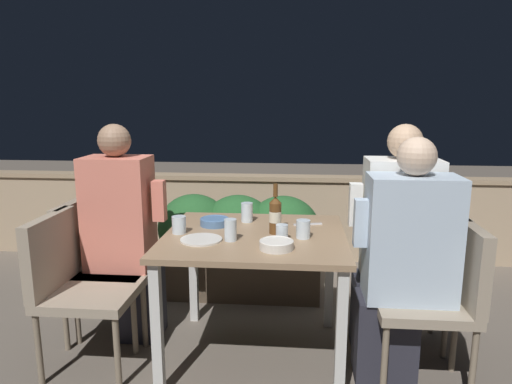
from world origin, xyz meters
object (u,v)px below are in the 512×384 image
(person_white_polo, at_px, (393,241))
(person_coral_top, at_px, (125,233))
(chair_left_near, at_px, (73,277))
(chair_right_near, at_px, (442,287))
(chair_left_far, at_px, (95,256))
(person_blue_shirt, at_px, (403,263))
(beer_bottle, at_px, (275,215))
(chair_right_far, at_px, (427,267))
(potted_plant, at_px, (86,238))

(person_white_polo, bearing_deg, person_coral_top, 179.38)
(chair_left_near, height_order, chair_right_near, same)
(chair_left_near, xyz_separation_m, chair_left_far, (-0.03, 0.34, 0.00))
(chair_right_near, distance_m, person_blue_shirt, 0.24)
(person_white_polo, height_order, beer_bottle, person_white_polo)
(person_coral_top, xyz_separation_m, chair_right_far, (1.77, -0.02, -0.15))
(chair_left_far, bearing_deg, potted_plant, 119.89)
(person_coral_top, bearing_deg, chair_left_far, 180.00)
(person_coral_top, distance_m, person_blue_shirt, 1.59)
(chair_left_near, height_order, person_blue_shirt, person_blue_shirt)
(chair_left_far, height_order, person_blue_shirt, person_blue_shirt)
(beer_bottle, bearing_deg, person_coral_top, 170.84)
(chair_right_far, bearing_deg, beer_bottle, -171.47)
(potted_plant, bearing_deg, chair_left_near, -68.65)
(chair_left_near, height_order, person_white_polo, person_white_polo)
(person_blue_shirt, bearing_deg, chair_right_near, 0.00)
(chair_right_far, height_order, potted_plant, chair_right_far)
(person_coral_top, distance_m, chair_right_far, 1.78)
(chair_right_near, bearing_deg, chair_right_far, 88.68)
(person_white_polo, bearing_deg, beer_bottle, -168.97)
(chair_left_far, height_order, chair_right_far, same)
(chair_right_near, bearing_deg, beer_bottle, 169.70)
(chair_left_near, bearing_deg, chair_left_far, 95.61)
(chair_right_far, bearing_deg, chair_left_far, 179.50)
(person_coral_top, xyz_separation_m, beer_bottle, (0.91, -0.15, 0.17))
(chair_right_near, distance_m, chair_right_far, 0.29)
(chair_left_far, xyz_separation_m, person_coral_top, (0.20, 0.00, 0.15))
(person_coral_top, height_order, beer_bottle, person_coral_top)
(person_coral_top, bearing_deg, chair_left_near, -116.42)
(chair_right_near, bearing_deg, chair_left_far, 171.26)
(person_blue_shirt, bearing_deg, potted_plant, 158.01)
(chair_right_far, distance_m, potted_plant, 2.34)
(chair_left_near, relative_size, person_blue_shirt, 0.67)
(person_coral_top, height_order, potted_plant, person_coral_top)
(chair_left_far, height_order, chair_right_near, same)
(chair_left_far, distance_m, person_coral_top, 0.25)
(chair_left_near, bearing_deg, person_coral_top, 63.58)
(person_white_polo, xyz_separation_m, beer_bottle, (-0.66, -0.13, 0.17))
(person_coral_top, relative_size, chair_right_near, 1.55)
(chair_left_far, distance_m, person_white_polo, 1.78)
(chair_left_far, distance_m, beer_bottle, 1.16)
(person_white_polo, bearing_deg, chair_right_far, -0.00)
(chair_left_near, relative_size, beer_bottle, 3.07)
(chair_left_near, relative_size, person_coral_top, 0.65)
(chair_left_far, bearing_deg, chair_left_near, -84.39)
(chair_left_near, distance_m, chair_right_near, 1.93)
(chair_right_near, distance_m, person_white_polo, 0.38)
(chair_left_far, bearing_deg, chair_right_near, -8.74)
(chair_right_far, distance_m, person_white_polo, 0.25)
(chair_left_near, bearing_deg, potted_plant, 111.35)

